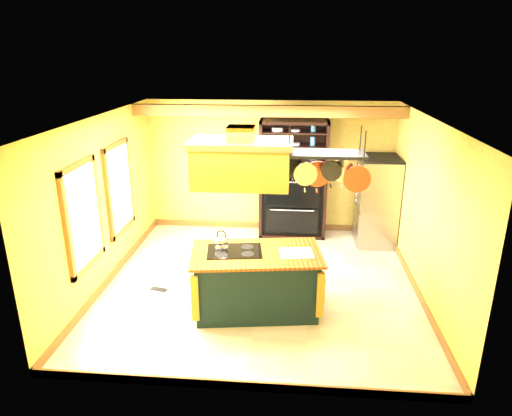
# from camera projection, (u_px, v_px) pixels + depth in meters

# --- Properties ---
(floor) EXTENTS (5.00, 5.00, 0.00)m
(floor) POSITION_uv_depth(u_px,v_px,m) (260.00, 284.00, 7.49)
(floor) COLOR beige
(floor) RESTS_ON ground
(ceiling) EXTENTS (5.00, 5.00, 0.00)m
(ceiling) POSITION_uv_depth(u_px,v_px,m) (261.00, 118.00, 6.60)
(ceiling) COLOR white
(ceiling) RESTS_ON wall_back
(wall_back) EXTENTS (5.00, 0.02, 2.70)m
(wall_back) POSITION_uv_depth(u_px,v_px,m) (270.00, 167.00, 9.40)
(wall_back) COLOR #DBC450
(wall_back) RESTS_ON floor
(wall_front) EXTENTS (5.00, 0.02, 2.70)m
(wall_front) POSITION_uv_depth(u_px,v_px,m) (242.00, 284.00, 4.69)
(wall_front) COLOR #DBC450
(wall_front) RESTS_ON floor
(wall_left) EXTENTS (0.02, 5.00, 2.70)m
(wall_left) POSITION_uv_depth(u_px,v_px,m) (104.00, 202.00, 7.25)
(wall_left) COLOR #DBC450
(wall_left) RESTS_ON floor
(wall_right) EXTENTS (0.02, 5.00, 2.70)m
(wall_right) POSITION_uv_depth(u_px,v_px,m) (426.00, 211.00, 6.84)
(wall_right) COLOR #DBC450
(wall_right) RESTS_ON floor
(ceiling_beam) EXTENTS (5.00, 0.15, 0.20)m
(ceiling_beam) POSITION_uv_depth(u_px,v_px,m) (268.00, 111.00, 8.24)
(ceiling_beam) COLOR brown
(ceiling_beam) RESTS_ON ceiling
(window_near) EXTENTS (0.06, 1.06, 1.56)m
(window_near) POSITION_uv_depth(u_px,v_px,m) (83.00, 216.00, 6.48)
(window_near) COLOR brown
(window_near) RESTS_ON wall_left
(window_far) EXTENTS (0.06, 1.06, 1.56)m
(window_far) POSITION_uv_depth(u_px,v_px,m) (120.00, 188.00, 7.79)
(window_far) COLOR brown
(window_far) RESTS_ON wall_left
(kitchen_island) EXTENTS (1.97, 1.27, 1.11)m
(kitchen_island) POSITION_uv_depth(u_px,v_px,m) (256.00, 281.00, 6.61)
(kitchen_island) COLOR black
(kitchen_island) RESTS_ON floor
(range_hood) EXTENTS (1.36, 0.77, 0.80)m
(range_hood) POSITION_uv_depth(u_px,v_px,m) (241.00, 161.00, 6.04)
(range_hood) COLOR gold
(range_hood) RESTS_ON ceiling
(pot_rack) EXTENTS (1.14, 0.52, 0.82)m
(pot_rack) POSITION_uv_depth(u_px,v_px,m) (326.00, 163.00, 5.95)
(pot_rack) COLOR black
(pot_rack) RESTS_ON ceiling
(refrigerator) EXTENTS (0.74, 0.87, 1.70)m
(refrigerator) POSITION_uv_depth(u_px,v_px,m) (376.00, 203.00, 8.84)
(refrigerator) COLOR gray
(refrigerator) RESTS_ON floor
(hutch) EXTENTS (1.34, 0.61, 2.36)m
(hutch) POSITION_uv_depth(u_px,v_px,m) (293.00, 192.00, 9.26)
(hutch) COLOR black
(hutch) RESTS_ON floor
(floor_register) EXTENTS (0.30, 0.18, 0.01)m
(floor_register) POSITION_uv_depth(u_px,v_px,m) (159.00, 289.00, 7.30)
(floor_register) COLOR black
(floor_register) RESTS_ON floor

